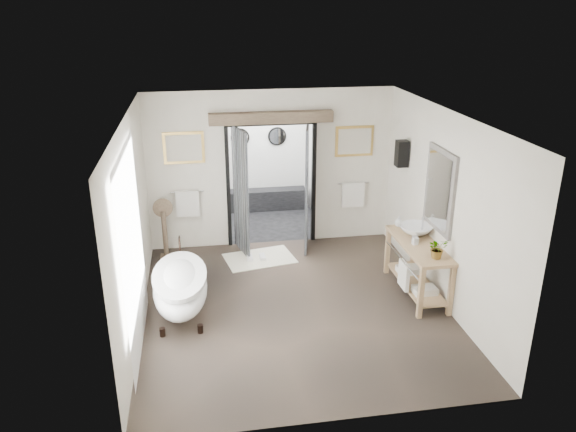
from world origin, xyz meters
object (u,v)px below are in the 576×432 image
object	(u,v)px
rug	(260,258)
basin	(416,231)
clawfoot_tub	(180,286)
vanity	(416,264)

from	to	relation	value
rug	basin	size ratio (longest dim) A/B	2.26
rug	basin	distance (m)	2.86
clawfoot_tub	vanity	distance (m)	3.63
vanity	clawfoot_tub	bearing A→B (deg)	179.87
clawfoot_tub	rug	xyz separation A→B (m)	(1.35, 1.64, -0.41)
vanity	basin	world-z (taller)	basin
vanity	basin	size ratio (longest dim) A/B	3.02
vanity	rug	world-z (taller)	vanity
rug	clawfoot_tub	bearing A→B (deg)	-129.62
clawfoot_tub	rug	distance (m)	2.16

